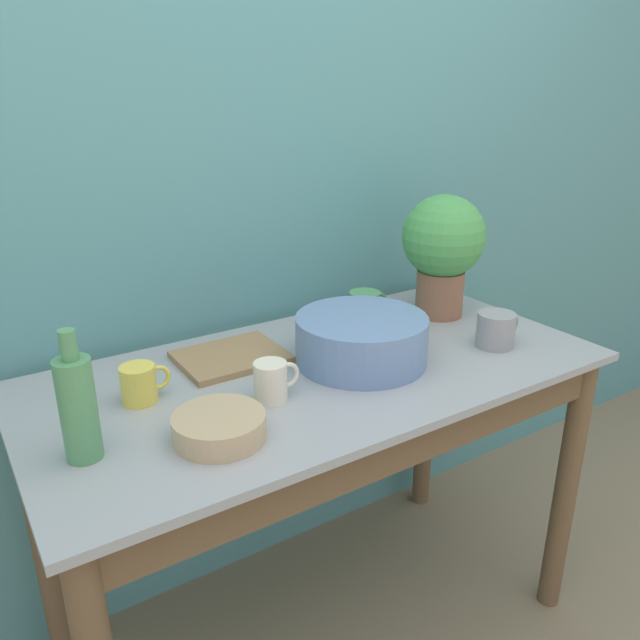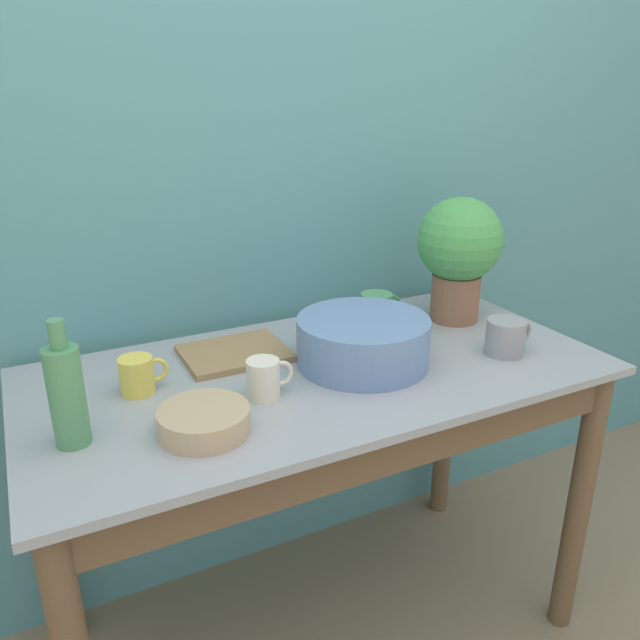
{
  "view_description": "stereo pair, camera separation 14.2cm",
  "coord_description": "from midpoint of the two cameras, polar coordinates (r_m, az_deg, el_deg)",
  "views": [
    {
      "loc": [
        -0.72,
        -0.78,
        1.43
      ],
      "look_at": [
        0.0,
        0.33,
        0.92
      ],
      "focal_mm": 35.0,
      "sensor_mm": 36.0,
      "label": 1
    },
    {
      "loc": [
        -0.6,
        -0.85,
        1.43
      ],
      "look_at": [
        0.0,
        0.33,
        0.92
      ],
      "focal_mm": 35.0,
      "sensor_mm": 36.0,
      "label": 2
    }
  ],
  "objects": [
    {
      "name": "mug_yellow",
      "position": [
        1.37,
        -19.03,
        -5.6
      ],
      "size": [
        0.11,
        0.07,
        0.08
      ],
      "color": "#E5CC4C",
      "rests_on": "counter_table"
    },
    {
      "name": "bowl_small_tan",
      "position": [
        1.21,
        -12.59,
        -9.6
      ],
      "size": [
        0.18,
        0.18,
        0.05
      ],
      "color": "tan",
      "rests_on": "counter_table"
    },
    {
      "name": "bottle_tall",
      "position": [
        1.19,
        -24.52,
        -7.3
      ],
      "size": [
        0.06,
        0.06,
        0.24
      ],
      "color": "#4C8C59",
      "rests_on": "counter_table"
    },
    {
      "name": "counter_table",
      "position": [
        1.52,
        -2.17,
        -10.17
      ],
      "size": [
        1.34,
        0.66,
        0.8
      ],
      "color": "brown",
      "rests_on": "ground_plane"
    },
    {
      "name": "potted_plant",
      "position": [
        1.75,
        8.91,
        6.68
      ],
      "size": [
        0.23,
        0.23,
        0.34
      ],
      "color": "#8C5B42",
      "rests_on": "counter_table"
    },
    {
      "name": "tray_board",
      "position": [
        1.53,
        -10.78,
        -3.39
      ],
      "size": [
        0.25,
        0.2,
        0.02
      ],
      "color": "#99754C",
      "rests_on": "counter_table"
    },
    {
      "name": "mug_green",
      "position": [
        1.73,
        1.82,
        1.18
      ],
      "size": [
        0.12,
        0.09,
        0.09
      ],
      "color": "#4C935B",
      "rests_on": "counter_table"
    },
    {
      "name": "wall_back",
      "position": [
        1.68,
        -9.85,
        12.79
      ],
      "size": [
        6.0,
        0.05,
        2.4
      ],
      "color": "teal",
      "rests_on": "ground_plane"
    },
    {
      "name": "mug_grey",
      "position": [
        1.61,
        13.42,
        -0.91
      ],
      "size": [
        0.13,
        0.09,
        0.09
      ],
      "color": "gray",
      "rests_on": "counter_table"
    },
    {
      "name": "mug_cream",
      "position": [
        1.31,
        -7.54,
        -5.63
      ],
      "size": [
        0.1,
        0.07,
        0.09
      ],
      "color": "beige",
      "rests_on": "counter_table"
    },
    {
      "name": "bowl_wash_large",
      "position": [
        1.47,
        1.05,
        -1.85
      ],
      "size": [
        0.31,
        0.31,
        0.11
      ],
      "color": "#6684B2",
      "rests_on": "counter_table"
    }
  ]
}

